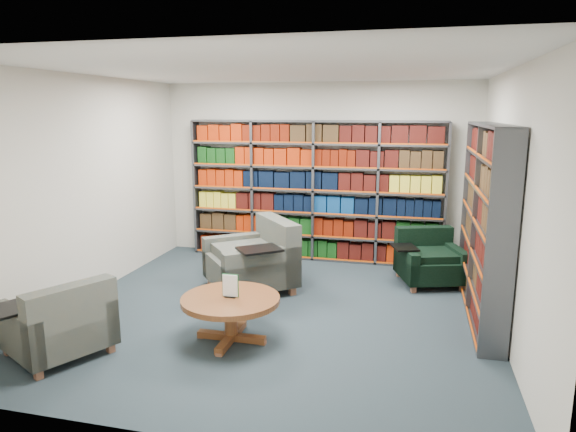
% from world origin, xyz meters
% --- Properties ---
extents(room_shell, '(5.02, 5.02, 2.82)m').
position_xyz_m(room_shell, '(0.00, 0.00, 1.40)').
color(room_shell, '#1B2631').
rests_on(room_shell, ground).
extents(bookshelf_back, '(4.00, 0.28, 2.20)m').
position_xyz_m(bookshelf_back, '(0.00, 2.34, 1.10)').
color(bookshelf_back, '#47494F').
rests_on(bookshelf_back, ground).
extents(bookshelf_right, '(0.28, 2.50, 2.20)m').
position_xyz_m(bookshelf_right, '(2.34, 0.60, 1.10)').
color(bookshelf_right, '#47494F').
rests_on(bookshelf_right, ground).
extents(chair_teal_left, '(1.44, 1.45, 0.94)m').
position_xyz_m(chair_teal_left, '(-0.46, 0.74, 0.38)').
color(chair_teal_left, '#092336').
rests_on(chair_teal_left, ground).
extents(chair_green_right, '(1.07, 1.02, 0.74)m').
position_xyz_m(chair_green_right, '(1.77, 1.58, 0.30)').
color(chair_green_right, black).
rests_on(chair_green_right, ground).
extents(chair_teal_front, '(1.16, 1.16, 0.78)m').
position_xyz_m(chair_teal_front, '(-1.73, -1.58, 0.31)').
color(chair_teal_front, '#092336').
rests_on(chair_teal_front, ground).
extents(coffee_table, '(1.02, 1.02, 0.72)m').
position_xyz_m(coffee_table, '(-0.24, -0.87, 0.38)').
color(coffee_table, brown).
rests_on(coffee_table, ground).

